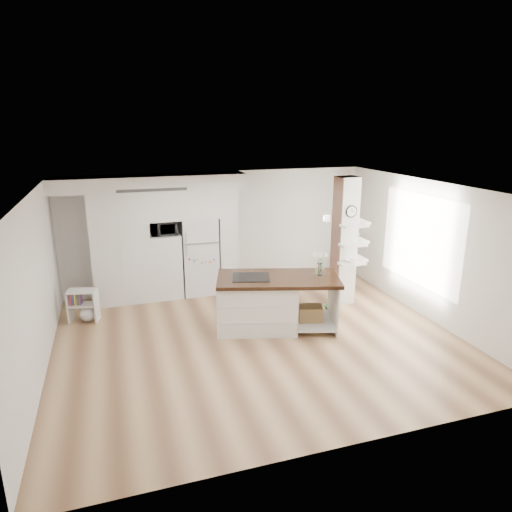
{
  "coord_description": "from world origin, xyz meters",
  "views": [
    {
      "loc": [
        -2.3,
        -7.07,
        3.75
      ],
      "look_at": [
        0.25,
        0.9,
        1.29
      ],
      "focal_mm": 32.0,
      "sensor_mm": 36.0,
      "label": 1
    }
  ],
  "objects_px": {
    "kitchen_island": "(264,302)",
    "floor_plant_a": "(330,304)",
    "bookshelf": "(85,308)",
    "refrigerator": "(199,255)"
  },
  "relations": [
    {
      "from": "kitchen_island",
      "to": "bookshelf",
      "type": "height_order",
      "value": "kitchen_island"
    },
    {
      "from": "kitchen_island",
      "to": "floor_plant_a",
      "type": "distance_m",
      "value": 1.53
    },
    {
      "from": "refrigerator",
      "to": "kitchen_island",
      "type": "height_order",
      "value": "refrigerator"
    },
    {
      "from": "refrigerator",
      "to": "bookshelf",
      "type": "distance_m",
      "value": 2.68
    },
    {
      "from": "bookshelf",
      "to": "floor_plant_a",
      "type": "relative_size",
      "value": 1.48
    },
    {
      "from": "floor_plant_a",
      "to": "kitchen_island",
      "type": "bearing_deg",
      "value": -172.45
    },
    {
      "from": "refrigerator",
      "to": "floor_plant_a",
      "type": "distance_m",
      "value": 3.11
    },
    {
      "from": "refrigerator",
      "to": "floor_plant_a",
      "type": "height_order",
      "value": "refrigerator"
    },
    {
      "from": "bookshelf",
      "to": "floor_plant_a",
      "type": "xyz_separation_m",
      "value": [
        4.72,
        -1.14,
        -0.07
      ]
    },
    {
      "from": "refrigerator",
      "to": "floor_plant_a",
      "type": "bearing_deg",
      "value": -41.9
    }
  ]
}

